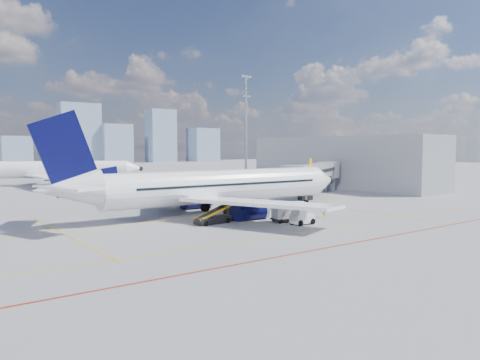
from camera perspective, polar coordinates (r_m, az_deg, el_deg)
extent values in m
plane|color=gray|center=(49.77, 4.37, -5.15)|extent=(420.00, 420.00, 0.00)
cube|color=#D59B0B|center=(55.98, -1.03, -4.11)|extent=(60.00, 0.18, 0.01)
cube|color=#D59B0B|center=(45.48, 9.37, -6.05)|extent=(80.00, 0.15, 0.01)
cube|color=#D59B0B|center=(61.07, 13.10, -3.53)|extent=(0.15, 28.00, 0.01)
cube|color=#D59B0B|center=(47.35, -21.21, -5.87)|extent=(0.15, 30.00, 0.01)
cube|color=maroon|center=(41.62, 15.36, -7.08)|extent=(90.00, 0.25, 0.01)
cube|color=gray|center=(76.29, 9.04, 0.94)|extent=(20.84, 13.93, 2.60)
cube|color=black|center=(76.28, 9.04, 1.09)|extent=(20.52, 13.82, 0.55)
cube|color=gray|center=(65.58, 6.74, 0.47)|extent=(4.49, 4.56, 3.00)
cube|color=black|center=(70.50, 7.97, -2.19)|extent=(2.20, 1.00, 0.70)
cylinder|color=gray|center=(70.37, 7.98, -1.09)|extent=(0.56, 0.56, 2.70)
cylinder|color=gray|center=(83.94, 10.36, -0.13)|extent=(0.60, 0.60, 3.90)
cylinder|color=gray|center=(87.38, 10.76, 1.31)|extent=(4.00, 4.00, 3.00)
cylinder|color=gray|center=(87.49, 10.74, 0.03)|extent=(2.40, 2.40, 3.90)
cube|color=#D59B0B|center=(67.31, 8.60, 2.08)|extent=(1.26, 0.82, 1.20)
cube|color=gray|center=(95.96, 12.25, 2.18)|extent=(10.00, 42.00, 10.00)
cube|color=black|center=(92.40, 10.29, 2.14)|extent=(0.25, 40.00, 4.50)
cylinder|color=gray|center=(115.90, 0.71, 6.27)|extent=(0.56, 0.56, 25.00)
cube|color=gray|center=(117.10, 0.71, 12.50)|extent=(3.20, 0.40, 0.50)
cube|color=#ACAEB3|center=(116.18, 0.31, 12.56)|extent=(0.60, 0.15, 0.35)
cube|color=#ACAEB3|center=(116.90, 0.79, 12.51)|extent=(0.60, 0.15, 0.35)
cube|color=#ACAEB3|center=(117.63, 1.26, 12.46)|extent=(0.60, 0.15, 0.35)
cylinder|color=gray|center=(160.08, 0.78, 5.65)|extent=(0.56, 0.56, 25.00)
cube|color=gray|center=(160.95, 0.79, 10.17)|extent=(3.20, 0.40, 0.50)
cube|color=#ACAEB3|center=(160.03, 0.50, 10.21)|extent=(0.60, 0.15, 0.35)
cube|color=#ACAEB3|center=(160.75, 0.84, 10.18)|extent=(0.60, 0.15, 0.35)
cube|color=#ACAEB3|center=(161.48, 1.19, 10.15)|extent=(0.60, 0.15, 0.35)
cube|color=gray|center=(231.35, -25.64, 3.25)|extent=(12.79, 8.05, 12.96)
cube|color=gray|center=(238.51, -18.97, 5.38)|extent=(19.13, 8.38, 29.07)
cube|color=gray|center=(244.09, -15.17, 4.28)|extent=(14.87, 15.54, 19.41)
cube|color=gray|center=(255.07, -9.62, 5.32)|extent=(14.34, 9.71, 28.04)
cube|color=gray|center=(268.20, -4.52, 4.30)|extent=(15.56, 11.86, 18.68)
cylinder|color=white|center=(55.82, -2.05, -0.73)|extent=(30.04, 4.69, 3.89)
cone|color=white|center=(66.45, 10.15, -0.03)|extent=(3.70, 3.99, 3.89)
sphere|color=black|center=(67.45, 10.99, 0.02)|extent=(1.13, 1.13, 1.10)
cone|color=white|center=(48.36, -20.40, -1.06)|extent=(6.49, 4.06, 3.89)
cube|color=black|center=(65.50, 9.36, 0.40)|extent=(1.54, 1.54, 0.45)
cube|color=white|center=(62.90, -7.67, -1.21)|extent=(11.79, 17.10, 0.58)
cube|color=white|center=(47.77, 2.34, -2.82)|extent=(11.10, 17.21, 0.58)
cylinder|color=#070836|center=(60.71, -5.43, -2.56)|extent=(3.65, 2.39, 2.30)
cylinder|color=#070836|center=(51.05, 1.04, -3.79)|extent=(3.65, 2.39, 2.30)
cylinder|color=#ACAEB3|center=(61.67, -3.90, -2.45)|extent=(0.41, 2.36, 2.36)
cylinder|color=#ACAEB3|center=(52.19, 2.72, -3.62)|extent=(0.41, 2.36, 2.36)
cube|color=#070836|center=(48.19, -20.50, 3.02)|extent=(6.85, 0.50, 8.51)
cube|color=#070836|center=(48.94, -17.72, 0.29)|extent=(5.64, 0.45, 2.15)
cube|color=white|center=(51.32, -21.75, -0.42)|extent=(4.98, 6.32, 0.22)
cube|color=white|center=(45.15, -19.87, -0.94)|extent=(4.76, 6.28, 0.22)
cylinder|color=gray|center=(64.37, 8.06, -2.28)|extent=(0.29, 0.29, 1.80)
cylinder|color=black|center=(64.43, 8.06, -2.74)|extent=(0.77, 0.30, 0.76)
cylinder|color=gray|center=(57.75, -4.29, -3.07)|extent=(0.33, 0.33, 1.60)
cylinder|color=black|center=(57.78, -4.28, -3.37)|extent=(1.02, 0.68, 1.00)
cylinder|color=gray|center=(53.39, -1.42, -3.64)|extent=(0.33, 0.33, 1.60)
cylinder|color=black|center=(53.43, -1.42, -3.96)|extent=(1.02, 0.68, 1.00)
cube|color=black|center=(57.68, -2.68, -0.28)|extent=(24.55, 0.75, 0.26)
cube|color=black|center=(54.48, -0.51, -0.53)|extent=(24.55, 0.75, 0.26)
cylinder|color=white|center=(104.62, -21.12, 1.21)|extent=(26.55, 13.98, 3.55)
cone|color=white|center=(103.73, -12.70, 1.36)|extent=(4.41, 4.55, 3.55)
sphere|color=black|center=(103.76, -12.00, 1.37)|extent=(1.31, 1.31, 1.00)
cube|color=black|center=(103.70, -13.36, 1.63)|extent=(1.79, 1.79, 0.41)
cube|color=white|center=(112.97, -21.25, 0.90)|extent=(14.24, 13.72, 0.53)
cube|color=white|center=(96.76, -22.54, 0.39)|extent=(5.00, 15.11, 0.53)
cylinder|color=#070836|center=(110.02, -20.97, 0.23)|extent=(3.84, 3.21, 2.10)
cylinder|color=#070836|center=(99.57, -21.74, -0.15)|extent=(3.84, 3.21, 2.10)
cylinder|color=#ACAEB3|center=(109.81, -20.07, 0.25)|extent=(1.14, 2.10, 2.15)
cylinder|color=#ACAEB3|center=(99.34, -20.75, -0.14)|extent=(1.14, 2.10, 2.15)
cylinder|color=black|center=(107.24, -21.40, -0.23)|extent=(1.17, 0.99, 1.00)
cylinder|color=black|center=(102.56, -21.76, -0.42)|extent=(1.17, 0.99, 1.00)
cylinder|color=black|center=(103.90, -14.34, -0.28)|extent=(0.81, 0.56, 0.76)
cube|color=white|center=(48.48, 7.58, -4.69)|extent=(2.44, 1.35, 0.88)
cube|color=white|center=(48.07, 7.22, -3.96)|extent=(1.11, 1.28, 0.66)
cube|color=black|center=(48.04, 7.22, -3.70)|extent=(1.00, 1.22, 0.39)
cylinder|color=black|center=(47.48, 7.34, -5.23)|extent=(0.62, 0.25, 0.62)
cylinder|color=black|center=(48.35, 6.33, -5.06)|extent=(0.62, 0.25, 0.62)
cylinder|color=black|center=(48.72, 8.83, -5.01)|extent=(0.62, 0.25, 0.62)
cylinder|color=black|center=(49.56, 7.81, -4.85)|extent=(0.62, 0.25, 0.62)
cube|color=black|center=(50.05, 6.05, -4.71)|extent=(4.12, 2.66, 0.19)
cube|color=white|center=(49.50, 5.07, -3.72)|extent=(2.01, 1.97, 1.64)
cube|color=white|center=(50.36, 7.02, -3.60)|extent=(2.01, 1.97, 1.64)
cylinder|color=black|center=(48.78, 4.89, -5.14)|extent=(0.37, 0.23, 0.34)
cylinder|color=black|center=(50.09, 4.15, -4.89)|extent=(0.37, 0.23, 0.34)
cylinder|color=black|center=(50.12, 7.94, -4.91)|extent=(0.37, 0.23, 0.34)
cylinder|color=black|center=(51.40, 7.15, -4.68)|extent=(0.37, 0.23, 0.34)
cube|color=black|center=(48.63, -3.36, -4.85)|extent=(4.11, 1.90, 0.66)
cube|color=black|center=(48.97, -2.69, -3.61)|extent=(5.74, 1.64, 1.74)
cube|color=#D59B0B|center=(49.36, -3.08, -3.55)|extent=(5.65, 0.78, 1.81)
cube|color=#D59B0B|center=(48.59, -2.28, -3.67)|extent=(5.65, 0.78, 1.81)
cylinder|color=black|center=(47.19, -4.23, -5.30)|extent=(0.59, 0.30, 0.57)
cylinder|color=black|center=(48.20, -5.24, -5.11)|extent=(0.59, 0.30, 0.57)
cylinder|color=black|center=(49.14, -1.51, -4.92)|extent=(0.59, 0.30, 0.57)
cylinder|color=black|center=(50.12, -2.53, -4.75)|extent=(0.59, 0.30, 0.57)
imported|color=yellow|center=(53.74, 10.24, -3.59)|extent=(0.67, 0.75, 1.73)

